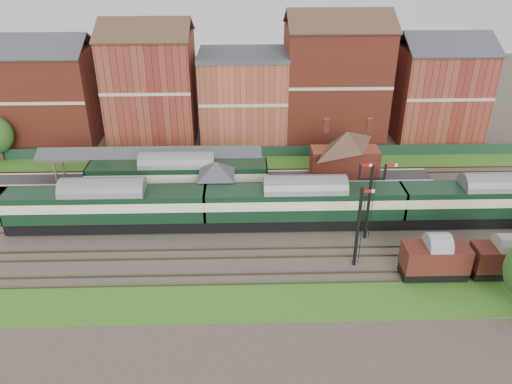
{
  "coord_description": "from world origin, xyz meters",
  "views": [
    {
      "loc": [
        -0.13,
        -44.44,
        27.56
      ],
      "look_at": [
        1.17,
        2.0,
        3.0
      ],
      "focal_mm": 35.0,
      "sensor_mm": 36.0,
      "label": 1
    }
  ],
  "objects_px": {
    "platform_railcar": "(178,177)",
    "goods_van_a": "(435,259)",
    "dmu_train": "(304,203)",
    "signal_box": "(217,185)",
    "semaphore_bracket": "(370,197)"
  },
  "relations": [
    {
      "from": "semaphore_bracket",
      "to": "platform_railcar",
      "type": "xyz_separation_m",
      "value": [
        -19.56,
        9.0,
        -1.94
      ]
    },
    {
      "from": "signal_box",
      "to": "dmu_train",
      "type": "xyz_separation_m",
      "value": [
        9.05,
        -3.25,
        -0.49
      ]
    },
    {
      "from": "platform_railcar",
      "to": "goods_van_a",
      "type": "relative_size",
      "value": 3.56
    },
    {
      "from": "signal_box",
      "to": "platform_railcar",
      "type": "xyz_separation_m",
      "value": [
        -4.52,
        3.25,
        -0.5
      ]
    },
    {
      "from": "signal_box",
      "to": "dmu_train",
      "type": "distance_m",
      "value": 9.63
    },
    {
      "from": "signal_box",
      "to": "dmu_train",
      "type": "bearing_deg",
      "value": -19.76
    },
    {
      "from": "semaphore_bracket",
      "to": "dmu_train",
      "type": "relative_size",
      "value": 0.13
    },
    {
      "from": "semaphore_bracket",
      "to": "goods_van_a",
      "type": "relative_size",
      "value": 1.45
    },
    {
      "from": "signal_box",
      "to": "platform_railcar",
      "type": "relative_size",
      "value": 0.3
    },
    {
      "from": "signal_box",
      "to": "semaphore_bracket",
      "type": "height_order",
      "value": "semaphore_bracket"
    },
    {
      "from": "signal_box",
      "to": "goods_van_a",
      "type": "distance_m",
      "value": 23.13
    },
    {
      "from": "platform_railcar",
      "to": "goods_van_a",
      "type": "distance_m",
      "value": 28.66
    },
    {
      "from": "signal_box",
      "to": "semaphore_bracket",
      "type": "relative_size",
      "value": 0.73
    },
    {
      "from": "signal_box",
      "to": "goods_van_a",
      "type": "bearing_deg",
      "value": -32.03
    },
    {
      "from": "dmu_train",
      "to": "platform_railcar",
      "type": "bearing_deg",
      "value": 154.4
    }
  ]
}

